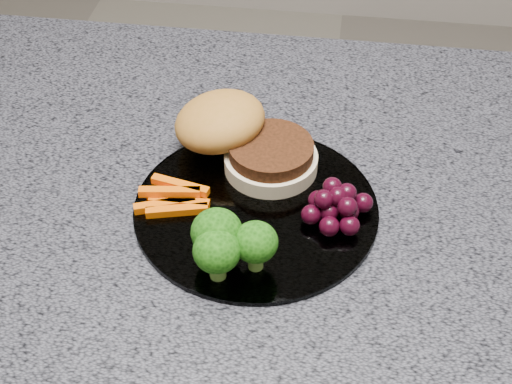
% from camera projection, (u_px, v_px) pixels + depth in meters
% --- Properties ---
extents(countertop, '(1.20, 0.60, 0.04)m').
position_uv_depth(countertop, '(315.00, 191.00, 0.81)').
color(countertop, '#52535D').
rests_on(countertop, island_cabinet).
extents(plate, '(0.26, 0.26, 0.01)m').
position_uv_depth(plate, '(256.00, 208.00, 0.76)').
color(plate, white).
rests_on(plate, countertop).
extents(burger, '(0.19, 0.16, 0.06)m').
position_uv_depth(burger, '(238.00, 137.00, 0.80)').
color(burger, beige).
rests_on(burger, plate).
extents(carrot_sticks, '(0.08, 0.05, 0.02)m').
position_uv_depth(carrot_sticks, '(175.00, 198.00, 0.75)').
color(carrot_sticks, '#F25E04').
rests_on(carrot_sticks, plate).
extents(broccoli, '(0.08, 0.07, 0.06)m').
position_uv_depth(broccoli, '(227.00, 242.00, 0.67)').
color(broccoli, olive).
rests_on(broccoli, plate).
extents(grape_bunch, '(0.07, 0.06, 0.04)m').
position_uv_depth(grape_bunch, '(337.00, 206.00, 0.73)').
color(grape_bunch, black).
rests_on(grape_bunch, plate).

